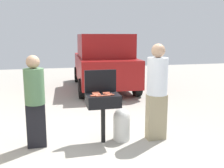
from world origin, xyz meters
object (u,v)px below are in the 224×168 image
hot_dog_7 (96,94)px  hot_dog_9 (97,94)px  hot_dog_8 (100,96)px  hot_dog_3 (95,93)px  hot_dog_6 (106,93)px  hot_dog_11 (107,95)px  hot_dog_0 (94,96)px  propane_tank (122,124)px  person_left (35,98)px  bbq_grill (103,102)px  parked_minivan (103,61)px  hot_dog_4 (106,93)px  hot_dog_12 (95,96)px  hot_dog_2 (111,95)px  hot_dog_1 (108,94)px  hot_dog_5 (96,94)px  hot_dog_10 (98,95)px  person_right (157,89)px

hot_dog_7 → hot_dog_9: 0.03m
hot_dog_7 → hot_dog_8: size_ratio=1.00×
hot_dog_3 → hot_dog_6: same height
hot_dog_8 → hot_dog_11: same height
hot_dog_0 → propane_tank: hot_dog_0 is taller
hot_dog_9 → person_left: (-1.07, 0.12, -0.04)m
bbq_grill → hot_dog_8: bearing=-119.3°
hot_dog_8 → parked_minivan: bearing=77.3°
bbq_grill → hot_dog_4: hot_dog_4 is taller
hot_dog_0 → hot_dog_4: bearing=33.6°
hot_dog_12 → hot_dog_0: bearing=99.4°
hot_dog_2 → parked_minivan: 5.15m
hot_dog_1 → hot_dog_5: size_ratio=1.00×
hot_dog_3 → hot_dog_10: (0.00, -0.20, 0.00)m
hot_dog_2 → hot_dog_7: 0.27m
hot_dog_4 → propane_tank: size_ratio=0.21×
hot_dog_0 → hot_dog_12: bearing=-80.6°
hot_dog_2 → hot_dog_8: 0.21m
hot_dog_11 → hot_dog_1: bearing=63.3°
person_left → hot_dog_11: bearing=-11.4°
hot_dog_0 → hot_dog_10: size_ratio=1.00×
hot_dog_6 → person_right: (0.95, -0.10, 0.06)m
hot_dog_0 → hot_dog_12: 0.03m
bbq_grill → hot_dog_8: (-0.09, -0.16, 0.16)m
hot_dog_5 → hot_dog_6: (0.18, -0.03, 0.00)m
hot_dog_11 → hot_dog_12: 0.21m
hot_dog_3 → hot_dog_5: size_ratio=1.00×
hot_dog_1 → hot_dog_2: (0.02, -0.08, 0.00)m
hot_dog_2 → person_right: 0.90m
hot_dog_0 → hot_dog_7: (0.06, 0.10, 0.00)m
hot_dog_0 → bbq_grill: bearing=29.0°
hot_dog_1 → hot_dog_2: bearing=-76.3°
hot_dog_6 → bbq_grill: bearing=-169.6°
hot_dog_4 → hot_dog_6: 0.06m
bbq_grill → propane_tank: 0.58m
bbq_grill → hot_dog_9: 0.20m
hot_dog_3 → person_left: bearing=-178.0°
hot_dog_2 → hot_dog_7: bearing=152.9°
hot_dog_10 → person_left: (-1.08, 0.16, -0.04)m
hot_dog_5 → propane_tank: hot_dog_5 is taller
hot_dog_0 → hot_dog_3: same height
hot_dog_10 → person_right: bearing=-0.9°
hot_dog_3 → propane_tank: bearing=-13.4°
hot_dog_9 → hot_dog_4: bearing=26.7°
parked_minivan → hot_dog_0: bearing=79.7°
hot_dog_6 → hot_dog_11: 0.16m
bbq_grill → hot_dog_7: 0.20m
hot_dog_3 → person_left: size_ratio=0.08×
bbq_grill → hot_dog_1: size_ratio=7.01×
hot_dog_5 → hot_dog_7: size_ratio=1.00×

